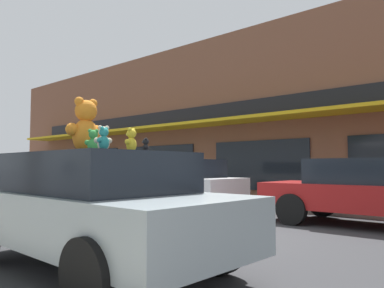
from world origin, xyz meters
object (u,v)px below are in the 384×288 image
(teddy_bear_giant, at_px, (86,127))
(teddy_bear_cream, at_px, (103,139))
(teddy_bear_black, at_px, (146,146))
(parked_car_far_left, at_px, (369,190))
(teddy_bear_blue, at_px, (89,148))
(teddy_bear_yellow, at_px, (131,141))
(teddy_bear_teal, at_px, (104,139))
(teddy_bear_pink, at_px, (100,146))
(plush_art_car, at_px, (96,206))
(parked_car_far_center, at_px, (181,182))
(teddy_bear_green, at_px, (93,141))

(teddy_bear_giant, bearing_deg, teddy_bear_cream, 70.79)
(teddy_bear_black, relative_size, parked_car_far_left, 0.05)
(teddy_bear_blue, height_order, teddy_bear_yellow, teddy_bear_yellow)
(teddy_bear_black, bearing_deg, parked_car_far_left, 111.18)
(teddy_bear_blue, xyz_separation_m, teddy_bear_yellow, (-0.24, -1.27, 0.04))
(teddy_bear_teal, distance_m, teddy_bear_pink, 1.78)
(plush_art_car, distance_m, parked_car_far_center, 7.28)
(teddy_bear_yellow, bearing_deg, plush_art_car, -96.24)
(plush_art_car, xyz_separation_m, teddy_bear_pink, (0.53, 0.67, 0.84))
(plush_art_car, relative_size, teddy_bear_green, 14.33)
(teddy_bear_cream, bearing_deg, teddy_bear_pink, -109.12)
(parked_car_far_left, bearing_deg, parked_car_far_center, 90.00)
(teddy_bear_blue, height_order, teddy_bear_teal, teddy_bear_teal)
(teddy_bear_pink, xyz_separation_m, teddy_bear_cream, (-0.82, -1.22, 0.01))
(parked_car_far_center, bearing_deg, teddy_bear_blue, -149.65)
(teddy_bear_green, xyz_separation_m, parked_car_far_center, (6.22, 4.21, -0.81))
(teddy_bear_pink, height_order, teddy_bear_green, teddy_bear_green)
(parked_car_far_center, bearing_deg, plush_art_car, -146.20)
(plush_art_car, relative_size, teddy_bear_yellow, 13.83)
(teddy_bear_giant, relative_size, parked_car_far_center, 0.19)
(teddy_bear_green, bearing_deg, teddy_bear_cream, 113.01)
(teddy_bear_giant, height_order, teddy_bear_green, teddy_bear_giant)
(plush_art_car, xyz_separation_m, parked_car_far_left, (6.05, -1.70, -0.01))
(teddy_bear_giant, bearing_deg, parked_car_far_left, 162.27)
(teddy_bear_cream, bearing_deg, teddy_bear_teal, 69.86)
(teddy_bear_teal, xyz_separation_m, teddy_bear_pink, (1.00, 1.47, 0.02))
(plush_art_car, xyz_separation_m, teddy_bear_cream, (-0.29, -0.55, 0.85))
(teddy_bear_giant, bearing_deg, teddy_bear_teal, 66.73)
(teddy_bear_yellow, relative_size, parked_car_far_center, 0.08)
(teddy_bear_black, height_order, teddy_bear_green, teddy_bear_green)
(teddy_bear_teal, bearing_deg, parked_car_far_left, 153.81)
(teddy_bear_giant, bearing_deg, teddy_bear_blue, -129.03)
(teddy_bear_yellow, bearing_deg, teddy_bear_giant, -100.31)
(plush_art_car, distance_m, teddy_bear_black, 1.06)
(teddy_bear_pink, bearing_deg, teddy_bear_giant, 1.03)
(teddy_bear_pink, distance_m, teddy_bear_cream, 1.47)
(teddy_bear_giant, bearing_deg, teddy_bear_green, 69.60)
(teddy_bear_teal, xyz_separation_m, teddy_bear_green, (0.30, 0.64, 0.02))
(parked_car_far_center, bearing_deg, teddy_bear_cream, -144.04)
(plush_art_car, relative_size, teddy_bear_cream, 14.09)
(teddy_bear_green, bearing_deg, teddy_bear_black, -146.42)
(teddy_bear_black, distance_m, parked_car_far_left, 5.67)
(teddy_bear_green, bearing_deg, parked_car_far_center, -104.75)
(teddy_bear_green, relative_size, teddy_bear_cream, 0.98)
(teddy_bear_blue, bearing_deg, teddy_bear_green, 0.81)
(teddy_bear_yellow, bearing_deg, teddy_bear_blue, -121.10)
(teddy_bear_blue, xyz_separation_m, teddy_bear_green, (-0.54, -0.89, 0.04))
(teddy_bear_giant, relative_size, parked_car_far_left, 0.17)
(teddy_bear_pink, relative_size, teddy_bear_green, 0.98)
(teddy_bear_yellow, height_order, parked_car_far_left, teddy_bear_yellow)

